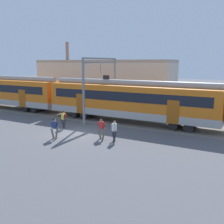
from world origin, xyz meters
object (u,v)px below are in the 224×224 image
at_px(pedestrian_white, 114,129).
at_px(commuter_train, 8,91).
at_px(pedestrian_yellow, 64,118).
at_px(pedestrian_navy, 54,127).
at_px(pedestrian_red, 102,127).

bearing_deg(pedestrian_white, commuter_train, 161.39).
height_order(pedestrian_yellow, pedestrian_navy, same).
height_order(pedestrian_navy, pedestrian_white, same).
bearing_deg(pedestrian_red, commuter_train, 160.62).
bearing_deg(pedestrian_white, pedestrian_navy, -159.72).
distance_m(pedestrian_yellow, pedestrian_red, 5.07).
xyz_separation_m(commuter_train, pedestrian_red, (18.43, -6.48, -1.26)).
bearing_deg(commuter_train, pedestrian_yellow, -21.04).
xyz_separation_m(commuter_train, pedestrian_white, (19.63, -6.61, -1.29)).
xyz_separation_m(pedestrian_navy, pedestrian_red, (3.35, 1.80, 0.03)).
xyz_separation_m(pedestrian_yellow, pedestrian_navy, (1.56, -3.08, -0.03)).
relative_size(pedestrian_yellow, pedestrian_red, 1.00).
bearing_deg(pedestrian_yellow, pedestrian_navy, -63.18).
distance_m(pedestrian_yellow, pedestrian_navy, 3.45).
bearing_deg(pedestrian_navy, pedestrian_white, 20.28).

